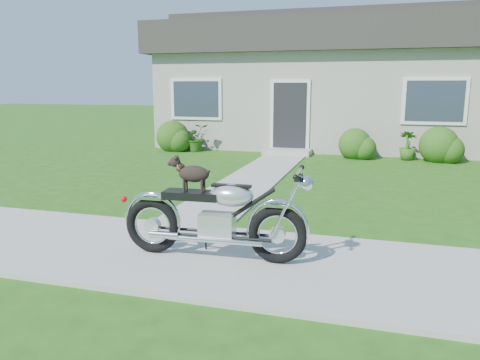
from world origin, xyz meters
name	(u,v)px	position (x,y,z in m)	size (l,w,h in m)	color
ground	(274,264)	(0.00, 0.00, 0.00)	(80.00, 80.00, 0.00)	#235114
sidewalk	(274,262)	(0.00, 0.00, 0.02)	(24.00, 2.20, 0.04)	#9E9B93
walkway	(256,176)	(-1.50, 5.00, 0.01)	(1.20, 8.00, 0.03)	#9E9B93
house	(349,81)	(0.00, 11.99, 2.16)	(12.60, 7.03, 4.50)	#AFA89E
shrub_row	(357,143)	(0.52, 8.50, 0.42)	(11.07, 1.03, 1.03)	#2B5516
potted_plant_left	(196,138)	(-4.35, 8.55, 0.43)	(0.77, 0.66, 0.85)	#265015
potted_plant_right	(408,145)	(1.87, 8.55, 0.41)	(0.45, 0.45, 0.81)	#34661C
motorcycle_with_dog	(216,215)	(-0.66, -0.10, 0.55)	(2.22, 0.60, 1.17)	black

